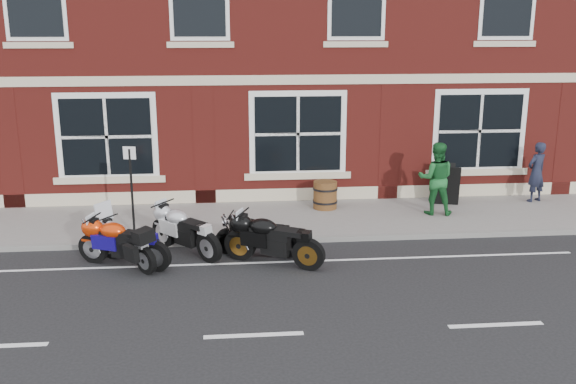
# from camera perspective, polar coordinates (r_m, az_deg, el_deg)

# --- Properties ---
(ground) EXTENTS (80.00, 80.00, 0.00)m
(ground) POSITION_cam_1_polar(r_m,az_deg,el_deg) (13.24, -3.57, -6.64)
(ground) COLOR black
(ground) RESTS_ON ground
(sidewalk) EXTENTS (30.00, 3.00, 0.12)m
(sidewalk) POSITION_cam_1_polar(r_m,az_deg,el_deg) (16.05, -3.90, -2.54)
(sidewalk) COLOR slate
(sidewalk) RESTS_ON ground
(kerb) EXTENTS (30.00, 0.16, 0.12)m
(kerb) POSITION_cam_1_polar(r_m,az_deg,el_deg) (14.55, -3.75, -4.38)
(kerb) COLOR slate
(kerb) RESTS_ON ground
(moto_touring_silver) EXTENTS (1.36, 1.50, 1.26)m
(moto_touring_silver) POSITION_cam_1_polar(r_m,az_deg,el_deg) (13.57, -14.23, -4.24)
(moto_touring_silver) COLOR black
(moto_touring_silver) RESTS_ON ground
(moto_sport_red) EXTENTS (1.98, 0.97, 0.95)m
(moto_sport_red) POSITION_cam_1_polar(r_m,az_deg,el_deg) (13.48, -14.50, -4.24)
(moto_sport_red) COLOR black
(moto_sport_red) RESTS_ON ground
(moto_sport_black) EXTENTS (2.02, 1.14, 0.99)m
(moto_sport_black) POSITION_cam_1_polar(r_m,az_deg,el_deg) (13.16, -1.42, -4.11)
(moto_sport_black) COLOR black
(moto_sport_black) RESTS_ON ground
(moto_sport_silver) EXTENTS (1.57, 1.67, 0.97)m
(moto_sport_silver) POSITION_cam_1_polar(r_m,az_deg,el_deg) (13.95, -9.12, -3.24)
(moto_sport_silver) COLOR black
(moto_sport_silver) RESTS_ON ground
(moto_naked_black) EXTENTS (1.83, 0.61, 0.84)m
(moto_naked_black) POSITION_cam_1_polar(r_m,az_deg,el_deg) (13.72, -2.88, -3.71)
(moto_naked_black) COLOR black
(moto_naked_black) RESTS_ON ground
(pedestrian_left) EXTENTS (0.70, 0.60, 1.64)m
(pedestrian_left) POSITION_cam_1_polar(r_m,az_deg,el_deg) (18.57, 21.21, 1.67)
(pedestrian_left) COLOR black
(pedestrian_left) RESTS_ON sidewalk
(pedestrian_right) EXTENTS (1.03, 0.88, 1.84)m
(pedestrian_right) POSITION_cam_1_polar(r_m,az_deg,el_deg) (16.57, 13.01, 1.18)
(pedestrian_right) COLOR #1A5B28
(pedestrian_right) RESTS_ON sidewalk
(a_board_sign) EXTENTS (0.74, 0.58, 1.08)m
(a_board_sign) POSITION_cam_1_polar(r_m,az_deg,el_deg) (17.65, 13.77, 0.68)
(a_board_sign) COLOR black
(a_board_sign) RESTS_ON sidewalk
(barrel_planter) EXTENTS (0.65, 0.65, 0.72)m
(barrel_planter) POSITION_cam_1_polar(r_m,az_deg,el_deg) (16.79, 3.32, -0.26)
(barrel_planter) COLOR #433112
(barrel_planter) RESTS_ON sidewalk
(parking_sign) EXTENTS (0.29, 0.08, 2.04)m
(parking_sign) POSITION_cam_1_polar(r_m,az_deg,el_deg) (14.94, -13.75, 0.69)
(parking_sign) COLOR black
(parking_sign) RESTS_ON sidewalk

